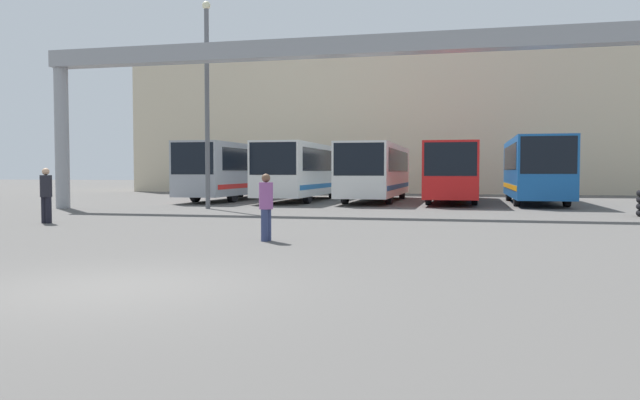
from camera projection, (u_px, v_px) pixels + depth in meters
The scene contains 11 objects.
ground_plane at pixel (114, 288), 8.63m from camera, with size 200.00×200.00×0.00m, color #514F4C.
building_backdrop at pixel (407, 127), 51.02m from camera, with size 42.62×12.00×10.59m.
overhead_gantry at pixel (342, 68), 24.30m from camera, with size 25.58×0.80×6.82m.
bus_slot_0 at pixel (236, 168), 35.99m from camera, with size 2.44×12.03×3.13m.
bus_slot_1 at pixel (302, 168), 34.46m from camera, with size 2.52×10.79×3.10m.
bus_slot_2 at pixel (376, 169), 33.84m from camera, with size 2.56×11.43×3.03m.
bus_slot_3 at pixel (453, 169), 33.22m from camera, with size 2.51×12.05×3.01m.
bus_slot_4 at pixel (536, 167), 31.30m from camera, with size 2.53×10.02×3.22m.
pedestrian_mid_left at pixel (266, 205), 14.45m from camera, with size 0.33×0.33×1.57m.
pedestrian_mid_right at pixel (46, 194), 19.43m from camera, with size 0.36×0.36×1.73m.
lamp_post at pixel (207, 97), 26.88m from camera, with size 0.36×0.36×8.92m.
Camera 1 is at (4.73, -7.69, 1.62)m, focal length 35.00 mm.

